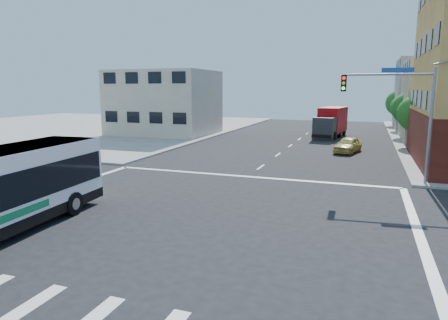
% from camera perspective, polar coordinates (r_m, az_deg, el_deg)
% --- Properties ---
extents(ground, '(120.00, 120.00, 0.00)m').
position_cam_1_polar(ground, '(18.01, -5.25, -8.57)').
color(ground, black).
rests_on(ground, ground).
extents(sidewalk_nw, '(50.00, 50.00, 0.15)m').
position_cam_1_polar(sidewalk_nw, '(66.05, -20.25, 4.57)').
color(sidewalk_nw, gray).
rests_on(sidewalk_nw, ground).
extents(building_east_far, '(12.06, 10.06, 10.00)m').
position_cam_1_polar(building_east_far, '(64.17, 28.73, 8.23)').
color(building_east_far, '#979793').
rests_on(building_east_far, ground).
extents(building_west, '(12.06, 10.06, 8.00)m').
position_cam_1_polar(building_west, '(51.53, -8.51, 8.07)').
color(building_west, beige).
rests_on(building_west, ground).
extents(signal_mast_ne, '(7.91, 1.13, 8.07)m').
position_cam_1_polar(signal_mast_ne, '(26.14, 23.90, 7.56)').
color(signal_mast_ne, slate).
rests_on(signal_mast_ne, ground).
extents(street_tree_a, '(3.60, 3.60, 5.53)m').
position_cam_1_polar(street_tree_a, '(43.67, 25.94, 6.27)').
color(street_tree_a, '#3A2215').
rests_on(street_tree_a, ground).
extents(street_tree_b, '(3.80, 3.80, 5.79)m').
position_cam_1_polar(street_tree_b, '(51.61, 25.04, 6.96)').
color(street_tree_b, '#3A2215').
rests_on(street_tree_b, ground).
extents(street_tree_c, '(3.40, 3.40, 5.29)m').
position_cam_1_polar(street_tree_c, '(59.59, 24.34, 7.03)').
color(street_tree_c, '#3A2215').
rests_on(street_tree_c, ground).
extents(street_tree_d, '(4.00, 4.00, 6.03)m').
position_cam_1_polar(street_tree_d, '(67.55, 23.86, 7.68)').
color(street_tree_d, '#3A2215').
rests_on(street_tree_d, ground).
extents(box_truck, '(3.46, 8.18, 3.57)m').
position_cam_1_polar(box_truck, '(49.69, 15.00, 5.14)').
color(box_truck, '#26262B').
rests_on(box_truck, ground).
extents(parked_car, '(2.67, 4.48, 1.43)m').
position_cam_1_polar(parked_car, '(38.21, 17.29, 2.08)').
color(parked_car, '#CABB56').
rests_on(parked_car, ground).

